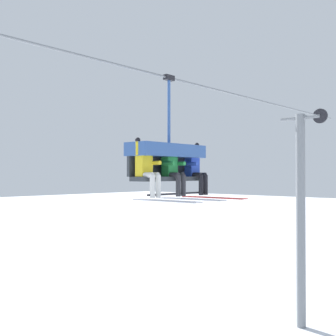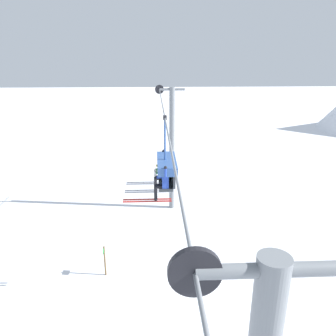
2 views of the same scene
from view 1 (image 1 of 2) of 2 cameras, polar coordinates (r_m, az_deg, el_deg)
name	(u,v)px [view 1 (image 1 of 2)]	position (r m, az deg, el deg)	size (l,w,h in m)	color
lift_tower_far	(301,214)	(17.38, 17.59, -6.00)	(0.36, 1.88, 8.47)	slate
lift_cable	(152,73)	(9.51, -2.25, 12.69)	(20.27, 0.05, 0.05)	slate
chairlift_chair	(167,156)	(9.72, -0.19, 1.58)	(2.06, 0.74, 2.74)	#33383D
skier_yellow	(148,168)	(8.97, -2.74, -0.02)	(0.48, 1.70, 1.34)	yellow
skier_green	(174,169)	(9.56, 0.78, -0.19)	(0.46, 1.70, 1.23)	#23843D
skier_blue	(196,169)	(10.19, 3.83, -0.12)	(0.48, 1.70, 1.34)	#2847B7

